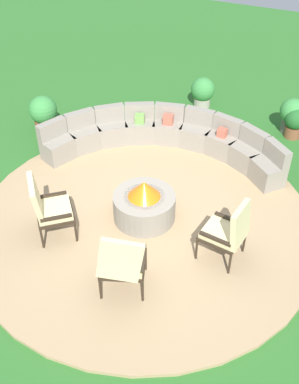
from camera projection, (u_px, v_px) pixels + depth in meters
The scene contains 11 objects.
ground_plane at pixel (144, 220), 7.57m from camera, with size 24.00×24.00×0.00m, color #2D6B28.
patio_circle at pixel (144, 218), 7.56m from camera, with size 5.59×5.59×0.06m, color tan.
fire_pit at pixel (144, 204), 7.36m from camera, with size 1.01×1.01×0.73m.
curved_stone_bench at pixel (165, 139), 8.86m from camera, with size 4.49×2.12×0.75m.
lounge_chair_front_left at pixel (48, 206), 6.90m from camera, with size 0.82×0.85×1.08m.
lounge_chair_front_right at pixel (122, 261), 6.03m from camera, with size 0.80×0.80×1.11m.
lounge_chair_back_left at pixel (229, 231), 6.50m from camera, with size 0.67×0.62×1.04m.
potted_plant_1 at pixel (292, 114), 9.47m from camera, with size 0.52×0.52×0.76m.
potted_plant_2 at pixel (203, 91), 10.39m from camera, with size 0.54×0.54×0.69m.
potted_plant_4 at pixel (44, 113), 9.47m from camera, with size 0.58×0.58×0.82m.
potted_plant_5 at pixel (295, 122), 9.37m from camera, with size 0.44×0.44×0.64m.
Camera 1 is at (2.44, -5.03, 5.13)m, focal length 42.60 mm.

